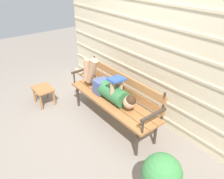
% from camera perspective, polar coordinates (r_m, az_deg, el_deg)
% --- Properties ---
extents(ground_plane, '(12.00, 12.00, 0.00)m').
position_cam_1_polar(ground_plane, '(3.63, -2.28, -9.47)').
color(ground_plane, gray).
extents(house_siding, '(4.23, 0.08, 2.54)m').
position_cam_1_polar(house_siding, '(3.52, 8.63, 12.48)').
color(house_siding, beige).
rests_on(house_siding, ground).
extents(park_bench, '(1.75, 0.49, 0.86)m').
position_cam_1_polar(park_bench, '(3.47, 0.90, -1.64)').
color(park_bench, '#9E6638').
rests_on(park_bench, ground).
extents(reclining_person, '(1.69, 0.27, 0.58)m').
position_cam_1_polar(reclining_person, '(3.46, -1.17, 0.40)').
color(reclining_person, '#33703D').
extents(footstool, '(0.39, 0.31, 0.33)m').
position_cam_1_polar(footstool, '(4.23, -17.25, -0.40)').
color(footstool, '#9E6638').
rests_on(footstool, ground).
extents(potted_plant, '(0.41, 0.41, 0.67)m').
position_cam_1_polar(potted_plant, '(2.49, 12.46, -21.47)').
color(potted_plant, '#AD5B3D').
rests_on(potted_plant, ground).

